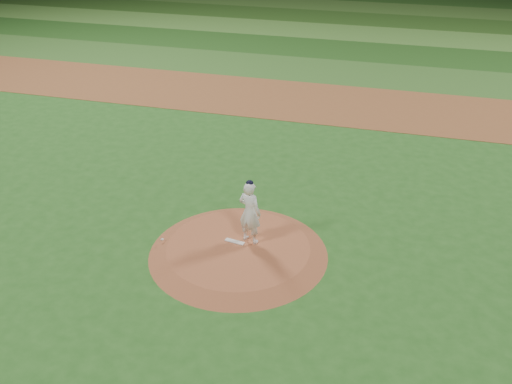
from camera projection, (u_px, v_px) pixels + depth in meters
The scene contains 11 objects.
ground at pixel (238, 253), 17.55m from camera, with size 120.00×120.00×0.00m, color #265D1E.
infield_dirt_band at pixel (319, 102), 29.34m from camera, with size 70.00×6.00×0.02m, color brown.
outfield_stripe_0 at pixel (336, 72), 33.97m from camera, with size 70.00×5.00×0.02m, color #346625.
outfield_stripe_1 at pixel (347, 50), 38.18m from camera, with size 70.00×5.00×0.02m, color #204D18.
outfield_stripe_2 at pixel (356, 33), 42.40m from camera, with size 70.00×5.00×0.02m, color #457D2D.
outfield_stripe_3 at pixel (364, 19), 46.61m from camera, with size 70.00×5.00×0.02m, color #254C18.
outfield_stripe_4 at pixel (370, 7), 50.82m from camera, with size 70.00×5.00×0.02m, color #386324.
pitchers_mound at pixel (238, 250), 17.49m from camera, with size 5.50×5.50×0.25m, color #A45532.
pitching_rubber at pixel (235, 242), 17.64m from camera, with size 0.63×0.16×0.03m, color white.
rosin_bag at pixel (162, 239), 17.73m from camera, with size 0.11×0.11×0.06m, color beige.
pitcher_on_mound at pixel (250, 212), 17.21m from camera, with size 0.86×0.69×2.12m.
Camera 1 is at (4.44, -13.76, 10.14)m, focal length 40.00 mm.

